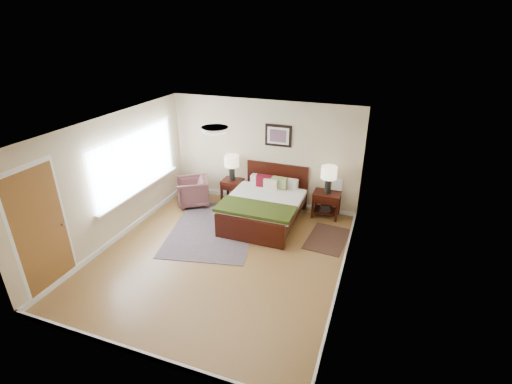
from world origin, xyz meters
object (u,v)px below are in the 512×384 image
bed (265,202)px  nightstand_left (232,185)px  lamp_left (232,163)px  armchair (193,191)px  lamp_right (329,175)px  rug_persian (213,229)px  nightstand_right (326,202)px

bed → nightstand_left: size_ratio=3.40×
lamp_left → armchair: bearing=-150.1°
nightstand_left → lamp_right: (2.30, 0.02, 0.57)m
nightstand_left → lamp_left: size_ratio=0.92×
lamp_left → lamp_right: bearing=0.0°
armchair → rug_persian: size_ratio=0.30×
nightstand_right → lamp_left: lamp_left is taller
bed → lamp_right: 1.52m
lamp_right → armchair: bearing=-171.3°
nightstand_left → nightstand_right: (2.30, 0.01, -0.08)m
lamp_left → bed: bearing=-33.6°
rug_persian → nightstand_left: bearing=84.3°
nightstand_left → lamp_right: bearing=0.5°
rug_persian → bed: bearing=25.7°
nightstand_left → nightstand_right: bearing=0.2°
lamp_left → nightstand_left: bearing=-90.0°
bed → armchair: size_ratio=2.62×
bed → rug_persian: bearing=-142.4°
nightstand_left → bed: bearing=-32.8°
lamp_left → armchair: 1.17m
bed → rug_persian: 1.25m
nightstand_left → armchair: armchair is taller
nightstand_right → lamp_right: size_ratio=0.97×
nightstand_left → lamp_right: 2.37m
lamp_right → rug_persian: bearing=-146.5°
nightstand_right → lamp_left: 2.39m
lamp_left → rug_persian: size_ratio=0.25×
lamp_left → lamp_right: (2.30, 0.00, 0.02)m
nightstand_left → rug_persian: 1.48m
lamp_left → rug_persian: 1.74m
bed → nightstand_right: bearing=29.7°
nightstand_right → lamp_left: bearing=179.7°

